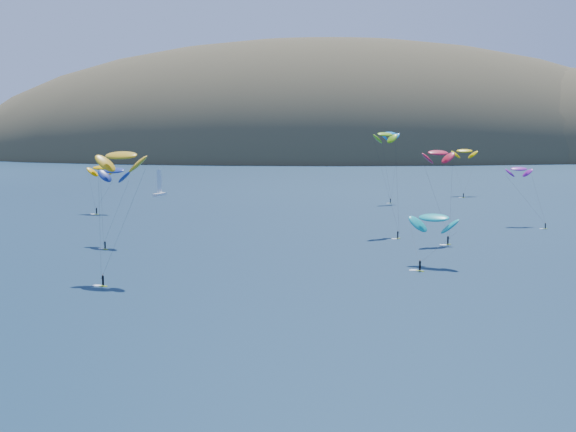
# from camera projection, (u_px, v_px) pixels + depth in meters

# --- Properties ---
(ground) EXTENTS (2800.00, 2800.00, 0.00)m
(ground) POSITION_uv_depth(u_px,v_px,m) (380.00, 386.00, 87.50)
(ground) COLOR black
(ground) RESTS_ON ground
(island) EXTENTS (730.00, 300.00, 210.00)m
(island) POSITION_uv_depth(u_px,v_px,m) (351.00, 168.00, 646.93)
(island) COLOR #3D3526
(island) RESTS_ON ground
(sailboat) EXTENTS (9.27, 8.24, 11.07)m
(sailboat) POSITION_uv_depth(u_px,v_px,m) (160.00, 193.00, 306.07)
(sailboat) COLOR white
(sailboat) RESTS_ON ground
(kitesurfer_1) EXTENTS (9.73, 8.45, 16.53)m
(kitesurfer_1) POSITION_uv_depth(u_px,v_px,m) (102.00, 168.00, 248.15)
(kitesurfer_1) COLOR #A4C816
(kitesurfer_1) RESTS_ON ground
(kitesurfer_2) EXTENTS (10.98, 13.39, 25.18)m
(kitesurfer_2) POSITION_uv_depth(u_px,v_px,m) (121.00, 156.00, 145.66)
(kitesurfer_2) COLOR #A4C816
(kitesurfer_2) RESTS_ON ground
(kitesurfer_3) EXTENTS (8.04, 15.38, 27.19)m
(kitesurfer_3) POSITION_uv_depth(u_px,v_px,m) (385.00, 135.00, 203.04)
(kitesurfer_3) COLOR #A4C816
(kitesurfer_3) RESTS_ON ground
(kitesurfer_4) EXTENTS (8.28, 7.87, 26.13)m
(kitesurfer_4) POSITION_uv_depth(u_px,v_px,m) (390.00, 133.00, 278.43)
(kitesurfer_4) COLOR #A4C816
(kitesurfer_4) RESTS_ON ground
(kitesurfer_5) EXTENTS (10.78, 12.20, 12.23)m
(kitesurfer_5) POSITION_uv_depth(u_px,v_px,m) (434.00, 218.00, 159.13)
(kitesurfer_5) COLOR #A4C816
(kitesurfer_5) RESTS_ON ground
(kitesurfer_6) EXTENTS (9.06, 12.19, 17.34)m
(kitesurfer_6) POSITION_uv_depth(u_px,v_px,m) (519.00, 169.00, 220.54)
(kitesurfer_6) COLOR #A4C816
(kitesurfer_6) RESTS_ON ground
(kitesurfer_9) EXTENTS (9.34, 9.91, 23.42)m
(kitesurfer_9) POSITION_uv_depth(u_px,v_px,m) (438.00, 153.00, 188.92)
(kitesurfer_9) COLOR #A4C816
(kitesurfer_9) RESTS_ON ground
(kitesurfer_10) EXTENTS (9.90, 13.90, 19.61)m
(kitesurfer_10) POSITION_uv_depth(u_px,v_px,m) (114.00, 171.00, 186.03)
(kitesurfer_10) COLOR #A4C816
(kitesurfer_10) RESTS_ON ground
(kitesurfer_11) EXTENTS (9.67, 14.01, 19.51)m
(kitesurfer_11) POSITION_uv_depth(u_px,v_px,m) (464.00, 151.00, 305.73)
(kitesurfer_11) COLOR #A4C816
(kitesurfer_11) RESTS_ON ground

